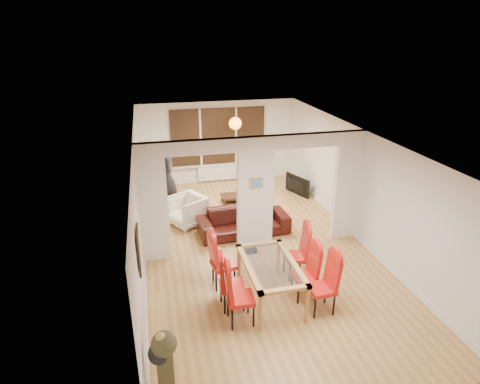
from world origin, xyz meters
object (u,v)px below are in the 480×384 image
object	(u,v)px
dining_chair_lb	(232,282)
sofa	(244,221)
bowl	(241,195)
dining_chair_la	(241,294)
dining_table	(270,281)
television	(295,186)
dining_chair_rc	(296,253)
bottle	(243,189)
coffee_table	(239,198)
person	(167,178)
armchair	(187,210)
dining_chair_lc	(223,261)
dining_chair_rb	(304,273)
dining_chair_ra	(322,285)

from	to	relation	value
dining_chair_lb	sofa	distance (m)	2.84
dining_chair_lb	bowl	distance (m)	4.68
dining_chair_la	sofa	size ratio (longest dim) A/B	0.51
dining_table	television	world-z (taller)	dining_table
dining_chair_rc	bottle	xyz separation A→B (m)	(-0.10, 3.98, -0.17)
dining_chair_lb	coffee_table	world-z (taller)	dining_chair_lb
sofa	person	xyz separation A→B (m)	(-1.68, 1.83, 0.62)
dining_chair_lb	television	distance (m)	5.59
person	television	xyz separation A→B (m)	(3.77, 0.21, -0.65)
dining_table	dining_chair_rc	size ratio (longest dim) A/B	1.53
dining_chair_rc	armchair	xyz separation A→B (m)	(-1.86, 2.85, -0.15)
dining_chair_lc	dining_chair_rc	size ratio (longest dim) A/B	1.03
sofa	dining_chair_la	bearing A→B (deg)	-107.91
dining_chair_rb	bowl	bearing A→B (deg)	87.05
dining_chair_lb	sofa	size ratio (longest dim) A/B	0.49
dining_chair_la	bottle	bearing A→B (deg)	79.71
dining_chair_ra	bottle	size ratio (longest dim) A/B	4.23
dining_chair_la	sofa	xyz separation A→B (m)	(0.82, 3.12, -0.24)
dining_chair_lb	dining_chair_rb	distance (m)	1.35
television	bowl	bearing A→B (deg)	76.68
dining_chair_lc	coffee_table	distance (m)	4.11
dining_chair_ra	bowl	xyz separation A→B (m)	(-0.25, 4.96, -0.29)
dining_chair_rb	armchair	bearing A→B (deg)	112.41
sofa	armchair	xyz separation A→B (m)	(-1.29, 0.80, 0.07)
armchair	bottle	distance (m)	2.09
dining_chair_la	bottle	world-z (taller)	dining_chair_la
dining_chair_ra	armchair	xyz separation A→B (m)	(-1.92, 3.96, -0.16)
dining_table	dining_chair_lb	xyz separation A→B (m)	(-0.73, -0.05, 0.15)
armchair	dining_chair_rc	bearing A→B (deg)	3.18
dining_chair_lb	dining_chair_rc	world-z (taller)	dining_chair_rc
dining_chair_rb	television	xyz separation A→B (m)	(1.61, 4.77, -0.23)
dining_chair_rc	dining_chair_lb	bearing A→B (deg)	-150.43
dining_chair_lc	dining_chair_rc	distance (m)	1.46
dining_chair_la	armchair	xyz separation A→B (m)	(-0.47, 3.92, -0.17)
dining_chair_la	bowl	size ratio (longest dim) A/B	5.70
dining_chair_ra	dining_chair_rb	world-z (taller)	dining_chair_ra
dining_chair_ra	sofa	distance (m)	3.23
dining_chair_lb	coffee_table	distance (m)	4.76
coffee_table	dining_chair_rb	bearing A→B (deg)	-87.99
dining_chair_lc	bowl	bearing A→B (deg)	63.76
dining_chair_rb	person	world-z (taller)	person
dining_chair_la	television	world-z (taller)	dining_chair_la
dining_chair_rc	television	size ratio (longest dim) A/B	1.07
person	dining_chair_lc	bearing A→B (deg)	3.45
dining_chair_ra	dining_chair_rc	bearing A→B (deg)	88.25
dining_chair_la	bowl	distance (m)	5.07
coffee_table	bowl	bearing A→B (deg)	-57.41
coffee_table	dining_chair_la	bearing A→B (deg)	-102.82
dining_chair_lc	armchair	size ratio (longest dim) A/B	1.30
dining_chair_lb	armchair	bearing A→B (deg)	101.87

